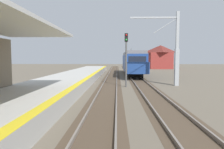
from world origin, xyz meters
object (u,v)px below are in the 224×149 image
(approaching_train, at_px, (133,62))
(rail_signal_post, at_px, (126,54))
(distant_trackside_house, at_px, (160,57))
(catenary_pylon_far_side, at_px, (174,50))

(approaching_train, relative_size, rail_signal_post, 3.77)
(distant_trackside_house, bearing_deg, approaching_train, -112.96)
(approaching_train, xyz_separation_m, rail_signal_post, (-1.77, -15.83, 1.02))
(approaching_train, distance_m, rail_signal_post, 15.96)
(catenary_pylon_far_side, xyz_separation_m, distant_trackside_house, (6.03, 36.30, -0.27))
(catenary_pylon_far_side, bearing_deg, approaching_train, 102.09)
(approaching_train, distance_m, catenary_pylon_far_side, 15.07)
(rail_signal_post, xyz_separation_m, catenary_pylon_far_side, (4.91, 1.16, 0.41))
(rail_signal_post, bearing_deg, approaching_train, 83.62)
(rail_signal_post, bearing_deg, distant_trackside_house, 73.73)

